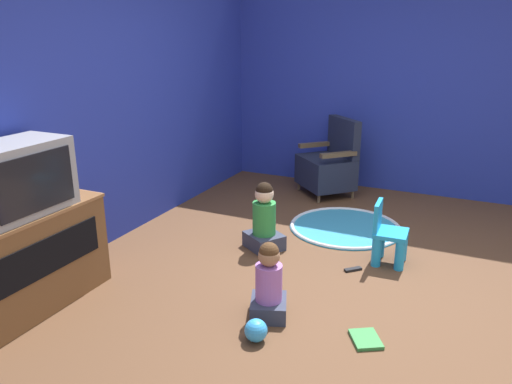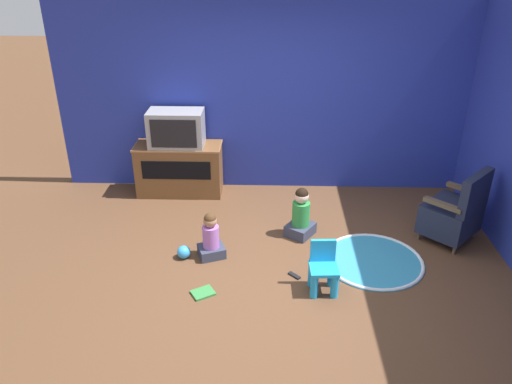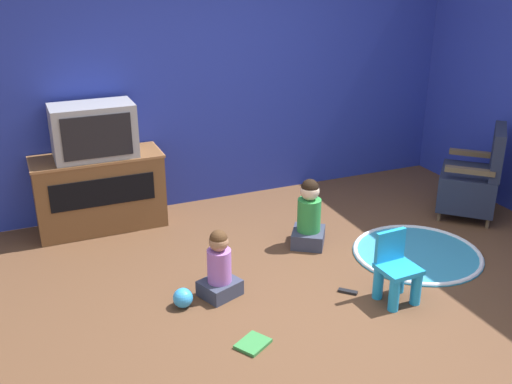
{
  "view_description": "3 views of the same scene",
  "coord_description": "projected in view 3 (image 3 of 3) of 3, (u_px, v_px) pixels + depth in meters",
  "views": [
    {
      "loc": [
        -3.52,
        -0.93,
        1.9
      ],
      "look_at": [
        -0.29,
        0.58,
        0.75
      ],
      "focal_mm": 35.0,
      "sensor_mm": 36.0,
      "label": 1
    },
    {
      "loc": [
        -0.06,
        -4.45,
        3.2
      ],
      "look_at": [
        -0.21,
        0.34,
        0.8
      ],
      "focal_mm": 35.0,
      "sensor_mm": 36.0,
      "label": 2
    },
    {
      "loc": [
        -2.02,
        -3.5,
        2.48
      ],
      "look_at": [
        -0.37,
        0.37,
        0.78
      ],
      "focal_mm": 42.0,
      "sensor_mm": 36.0,
      "label": 3
    }
  ],
  "objects": [
    {
      "name": "black_armchair",
      "position": [
        473.0,
        181.0,
        5.91
      ],
      "size": [
        0.82,
        0.82,
        0.92
      ],
      "rotation": [
        0.0,
        0.0,
        3.95
      ],
      "color": "brown",
      "rests_on": "ground_plane"
    },
    {
      "name": "ground_plane",
      "position": [
        319.0,
        294.0,
        4.65
      ],
      "size": [
        30.0,
        30.0,
        0.0
      ],
      "primitive_type": "plane",
      "color": "brown"
    },
    {
      "name": "child_watching_left",
      "position": [
        219.0,
        268.0,
        4.54
      ],
      "size": [
        0.35,
        0.33,
        0.55
      ],
      "rotation": [
        0.0,
        0.0,
        0.37
      ],
      "color": "#33384C",
      "rests_on": "ground_plane"
    },
    {
      "name": "television",
      "position": [
        94.0,
        131.0,
        5.4
      ],
      "size": [
        0.73,
        0.42,
        0.49
      ],
      "color": "#939399",
      "rests_on": "tv_cabinet"
    },
    {
      "name": "book",
      "position": [
        253.0,
        344.0,
        4.04
      ],
      "size": [
        0.28,
        0.26,
        0.02
      ],
      "rotation": [
        0.0,
        0.0,
        0.54
      ],
      "color": "#337F3D",
      "rests_on": "ground_plane"
    },
    {
      "name": "play_mat",
      "position": [
        417.0,
        253.0,
        5.25
      ],
      "size": [
        1.12,
        1.12,
        0.04
      ],
      "color": "teal",
      "rests_on": "ground_plane"
    },
    {
      "name": "yellow_kid_chair",
      "position": [
        396.0,
        273.0,
        4.49
      ],
      "size": [
        0.3,
        0.29,
        0.54
      ],
      "rotation": [
        0.0,
        0.0,
        0.05
      ],
      "color": "#1E99DB",
      "rests_on": "ground_plane"
    },
    {
      "name": "toy_ball",
      "position": [
        183.0,
        298.0,
        4.45
      ],
      "size": [
        0.15,
        0.15,
        0.15
      ],
      "color": "#3399E5",
      "rests_on": "ground_plane"
    },
    {
      "name": "wall_back",
      "position": [
        205.0,
        67.0,
        5.96
      ],
      "size": [
        5.71,
        0.12,
        2.79
      ],
      "color": "#23339E",
      "rests_on": "ground_plane"
    },
    {
      "name": "child_watching_center",
      "position": [
        309.0,
        217.0,
        5.33
      ],
      "size": [
        0.41,
        0.42,
        0.63
      ],
      "rotation": [
        0.0,
        0.0,
        0.98
      ],
      "color": "#33384C",
      "rests_on": "ground_plane"
    },
    {
      "name": "tv_cabinet",
      "position": [
        100.0,
        191.0,
        5.64
      ],
      "size": [
        1.19,
        0.49,
        0.72
      ],
      "color": "brown",
      "rests_on": "ground_plane"
    },
    {
      "name": "remote_control",
      "position": [
        348.0,
        292.0,
        4.66
      ],
      "size": [
        0.14,
        0.14,
        0.02
      ],
      "rotation": [
        0.0,
        0.0,
        2.36
      ],
      "color": "black",
      "rests_on": "ground_plane"
    }
  ]
}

